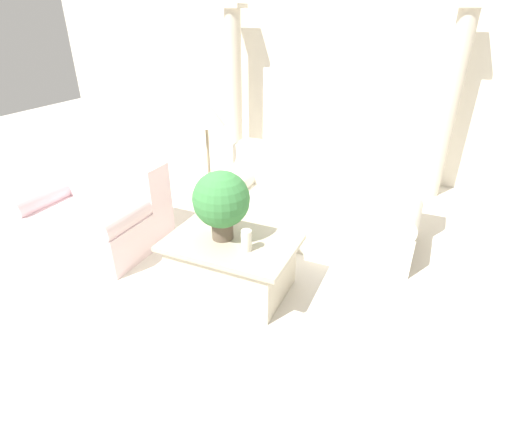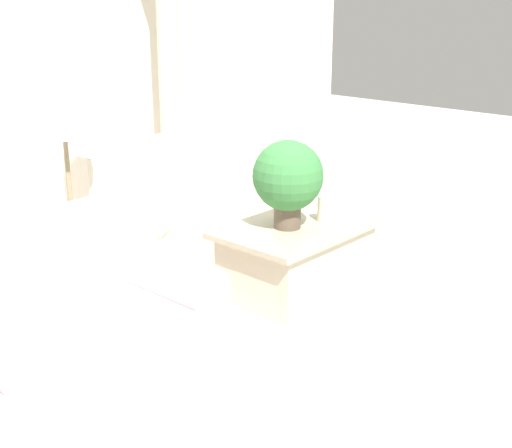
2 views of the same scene
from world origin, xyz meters
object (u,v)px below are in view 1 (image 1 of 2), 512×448
Objects in this scene: coffee_table at (232,264)px; potted_plant at (221,201)px; loveseat at (96,210)px; sofa_long at (317,203)px; floor_lamp at (206,117)px.

potted_plant is at bearing 168.25° from coffee_table.
loveseat is 1.73m from coffee_table.
coffee_table is (-0.37, -1.34, -0.09)m from sofa_long.
coffee_table is at bearing -105.38° from sofa_long.
loveseat is at bearing -151.20° from sofa_long.
sofa_long is 2.38m from loveseat.
potted_plant is (1.63, -0.17, 0.49)m from loveseat.
floor_lamp is at bearing -177.10° from sofa_long.
sofa_long reaches higher than coffee_table.
floor_lamp is at bearing 126.93° from coffee_table.
loveseat is 1.72m from potted_plant.
coffee_table is at bearing -11.75° from potted_plant.
potted_plant reaches higher than sofa_long.
floor_lamp is at bearing 54.79° from loveseat.
floor_lamp is (-0.87, 1.26, 0.33)m from potted_plant.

